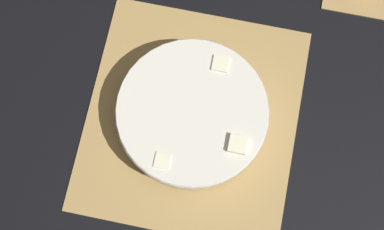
{
  "coord_description": "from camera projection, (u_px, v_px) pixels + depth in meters",
  "views": [
    {
      "loc": [
        0.24,
        0.05,
        0.97
      ],
      "look_at": [
        0.0,
        0.0,
        0.03
      ],
      "focal_mm": 50.0,
      "sensor_mm": 36.0,
      "label": 1
    }
  ],
  "objects": [
    {
      "name": "ground_plane",
      "position": [
        192.0,
        119.0,
        1.0
      ],
      "size": [
        6.0,
        6.0,
        0.0
      ],
      "primitive_type": "plane",
      "color": "black"
    },
    {
      "name": "bamboo_mat_center",
      "position": [
        192.0,
        118.0,
        0.99
      ],
      "size": [
        0.43,
        0.39,
        0.01
      ],
      "color": "#A8844C",
      "rests_on": "ground_plane"
    },
    {
      "name": "fruit_salad_bowl",
      "position": [
        192.0,
        113.0,
        0.96
      ],
      "size": [
        0.27,
        0.27,
        0.07
      ],
      "color": "silver",
      "rests_on": "bamboo_mat_center"
    }
  ]
}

